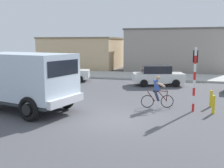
% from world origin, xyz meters
% --- Properties ---
extents(ground_plane, '(120.00, 120.00, 0.00)m').
position_xyz_m(ground_plane, '(0.00, 0.00, 0.00)').
color(ground_plane, '#4C4C51').
extents(sidewalk_far, '(80.00, 5.00, 0.16)m').
position_xyz_m(sidewalk_far, '(0.00, 15.06, 0.08)').
color(sidewalk_far, '#ADADA8').
rests_on(sidewalk_far, ground).
extents(truck_foreground, '(5.83, 3.71, 2.90)m').
position_xyz_m(truck_foreground, '(-4.73, 0.30, 1.67)').
color(truck_foreground, silver).
rests_on(truck_foreground, ground).
extents(cyclist, '(1.68, 0.62, 1.72)m').
position_xyz_m(cyclist, '(1.68, 2.70, 0.86)').
color(cyclist, black).
rests_on(cyclist, ground).
extents(traffic_light_pole, '(0.24, 0.43, 3.20)m').
position_xyz_m(traffic_light_pole, '(3.51, 2.55, 2.07)').
color(traffic_light_pole, red).
rests_on(traffic_light_pole, ground).
extents(car_white_mid, '(4.32, 2.76, 1.60)m').
position_xyz_m(car_white_mid, '(0.91, 10.04, 0.82)').
color(car_white_mid, white).
rests_on(car_white_mid, ground).
extents(car_far_side, '(4.32, 2.77, 1.60)m').
position_xyz_m(car_far_side, '(-7.21, 10.20, 0.82)').
color(car_far_side, white).
rests_on(car_far_side, ground).
extents(bollard_near, '(0.14, 0.14, 0.90)m').
position_xyz_m(bollard_near, '(4.44, 2.27, 0.45)').
color(bollard_near, gold).
rests_on(bollard_near, ground).
extents(bollard_far, '(0.14, 0.14, 0.90)m').
position_xyz_m(bollard_far, '(4.44, 3.67, 0.45)').
color(bollard_far, gold).
rests_on(bollard_far, ground).
extents(building_corner_left, '(9.78, 8.16, 4.06)m').
position_xyz_m(building_corner_left, '(-10.44, 22.20, 2.03)').
color(building_corner_left, '#D1B284').
rests_on(building_corner_left, ground).
extents(building_mid_block, '(11.65, 5.50, 5.02)m').
position_xyz_m(building_mid_block, '(1.70, 21.45, 2.52)').
color(building_mid_block, '#9E9389').
rests_on(building_mid_block, ground).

